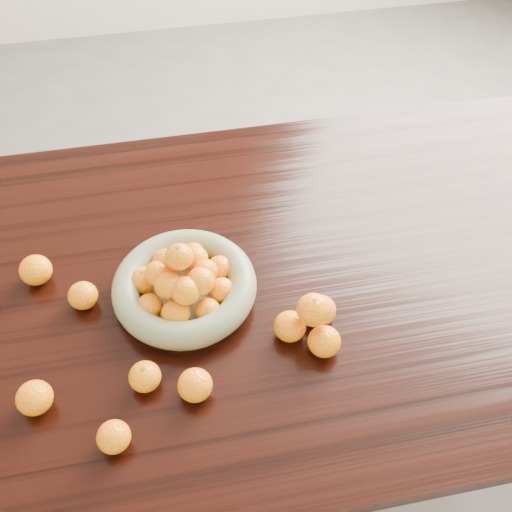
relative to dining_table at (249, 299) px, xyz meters
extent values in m
plane|color=#605D5A|center=(0.00, 0.00, -0.66)|extent=(5.00, 5.00, 0.00)
cube|color=black|center=(0.00, 0.00, 0.07)|extent=(2.00, 1.00, 0.04)
cube|color=black|center=(0.93, 0.43, -0.31)|extent=(0.08, 0.08, 0.71)
cylinder|color=#6B7253|center=(-0.14, -0.03, 0.10)|extent=(0.26, 0.26, 0.01)
torus|color=#6B7253|center=(-0.14, -0.03, 0.12)|extent=(0.29, 0.29, 0.06)
ellipsoid|color=orange|center=(-0.06, 0.00, 0.13)|extent=(0.05, 0.05, 0.05)
ellipsoid|color=orange|center=(-0.11, 0.05, 0.13)|extent=(0.05, 0.05, 0.05)
ellipsoid|color=orange|center=(-0.17, 0.04, 0.13)|extent=(0.05, 0.05, 0.05)
ellipsoid|color=orange|center=(-0.22, -0.01, 0.13)|extent=(0.06, 0.06, 0.05)
ellipsoid|color=orange|center=(-0.21, -0.07, 0.13)|extent=(0.05, 0.05, 0.05)
ellipsoid|color=orange|center=(-0.16, -0.10, 0.13)|extent=(0.06, 0.06, 0.05)
ellipsoid|color=orange|center=(-0.10, -0.10, 0.13)|extent=(0.05, 0.05, 0.05)
ellipsoid|color=orange|center=(-0.07, -0.06, 0.13)|extent=(0.05, 0.05, 0.05)
ellipsoid|color=orange|center=(-0.13, -0.04, 0.13)|extent=(0.05, 0.05, 0.05)
ellipsoid|color=orange|center=(-0.11, 0.00, 0.17)|extent=(0.05, 0.05, 0.05)
ellipsoid|color=orange|center=(-0.14, 0.01, 0.17)|extent=(0.05, 0.05, 0.05)
ellipsoid|color=orange|center=(-0.16, 0.00, 0.17)|extent=(0.05, 0.05, 0.05)
ellipsoid|color=orange|center=(-0.19, -0.03, 0.17)|extent=(0.05, 0.05, 0.05)
ellipsoid|color=orange|center=(-0.17, -0.06, 0.17)|extent=(0.05, 0.05, 0.05)
ellipsoid|color=orange|center=(-0.14, -0.08, 0.17)|extent=(0.06, 0.06, 0.05)
ellipsoid|color=orange|center=(-0.11, -0.06, 0.17)|extent=(0.06, 0.06, 0.05)
ellipsoid|color=orange|center=(-0.09, -0.04, 0.17)|extent=(0.05, 0.05, 0.05)
ellipsoid|color=orange|center=(-0.14, -0.03, 0.21)|extent=(0.05, 0.05, 0.05)
ellipsoid|color=orange|center=(0.11, -0.21, 0.12)|extent=(0.06, 0.06, 0.06)
ellipsoid|color=orange|center=(0.12, -0.14, 0.12)|extent=(0.06, 0.06, 0.06)
ellipsoid|color=orange|center=(0.05, -0.16, 0.12)|extent=(0.06, 0.06, 0.06)
ellipsoid|color=orange|center=(0.09, -0.17, 0.17)|extent=(0.07, 0.07, 0.06)
ellipsoid|color=orange|center=(-0.23, -0.22, 0.12)|extent=(0.06, 0.06, 0.05)
ellipsoid|color=orange|center=(-0.29, -0.32, 0.12)|extent=(0.06, 0.06, 0.05)
ellipsoid|color=orange|center=(-0.14, -0.25, 0.12)|extent=(0.06, 0.06, 0.06)
ellipsoid|color=orange|center=(-0.44, 0.07, 0.12)|extent=(0.07, 0.07, 0.06)
ellipsoid|color=orange|center=(-0.34, -0.01, 0.12)|extent=(0.06, 0.06, 0.06)
ellipsoid|color=orange|center=(-0.42, -0.22, 0.12)|extent=(0.06, 0.06, 0.06)
camera|label=1|loc=(-0.13, -0.74, 1.04)|focal=40.00mm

